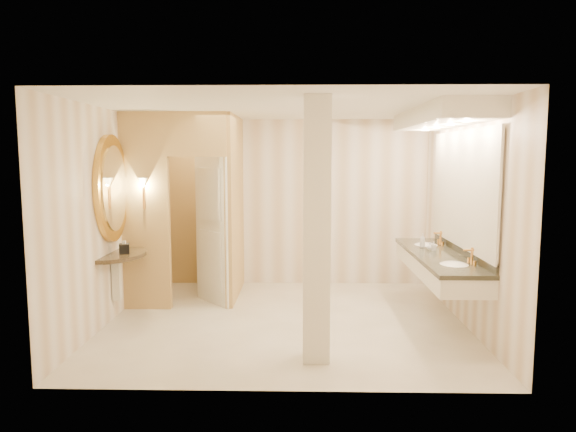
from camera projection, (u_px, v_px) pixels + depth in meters
floor at (286, 321)px, 6.61m from camera, size 4.50×4.50×0.00m
ceiling at (285, 108)px, 6.29m from camera, size 4.50×4.50×0.00m
wall_back at (289, 203)px, 8.44m from camera, size 4.50×0.02×2.70m
wall_front at (279, 243)px, 4.46m from camera, size 4.50×0.02×2.70m
wall_left at (108, 216)px, 6.50m from camera, size 0.02×4.00×2.70m
wall_right at (466, 217)px, 6.40m from camera, size 0.02×4.00×2.70m
toilet_closet at (209, 206)px, 7.43m from camera, size 1.50×1.55×2.70m
wall_sconce at (143, 184)px, 6.88m from camera, size 0.14×0.14×0.42m
vanity at (443, 194)px, 6.44m from camera, size 0.75×2.62×2.09m
console_shelf at (112, 216)px, 6.54m from camera, size 1.04×1.04×1.97m
pillar at (317, 231)px, 5.19m from camera, size 0.27×0.27×2.70m
tissue_box at (124, 249)px, 6.52m from camera, size 0.15×0.15×0.12m
toilet at (212, 265)px, 8.15m from camera, size 0.55×0.82×0.77m
soap_bottle_a at (433, 246)px, 6.73m from camera, size 0.07×0.07×0.12m
soap_bottle_b at (430, 246)px, 6.76m from camera, size 0.10×0.10×0.10m
soap_bottle_c at (422, 241)px, 6.93m from camera, size 0.09×0.09×0.19m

